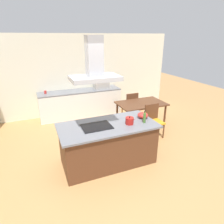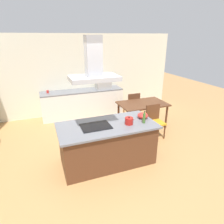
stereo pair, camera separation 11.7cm
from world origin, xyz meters
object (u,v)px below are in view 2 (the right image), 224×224
at_px(olive_oil_bottle, 144,118).
at_px(countertop_microwave, 103,84).
at_px(tea_kettle, 129,121).
at_px(mixing_bowl, 143,116).
at_px(coffee_mug_red, 48,92).
at_px(chair_facing_island, 154,119).
at_px(dining_table, 143,106).
at_px(range_hood, 94,66).
at_px(chair_facing_back_wall, 132,104).
at_px(cooktop, 96,126).

xyz_separation_m(olive_oil_bottle, countertop_microwave, (0.13, 3.07, 0.03)).
distance_m(tea_kettle, mixing_bowl, 0.45).
distance_m(coffee_mug_red, chair_facing_island, 3.46).
bearing_deg(chair_facing_island, countertop_microwave, 108.12).
bearing_deg(olive_oil_bottle, dining_table, 61.12).
xyz_separation_m(olive_oil_bottle, range_hood, (-1.00, 0.19, 1.09)).
bearing_deg(range_hood, chair_facing_back_wall, 47.46).
bearing_deg(coffee_mug_red, countertop_microwave, -2.17).
xyz_separation_m(coffee_mug_red, chair_facing_back_wall, (2.58, -0.94, -0.44)).
bearing_deg(mixing_bowl, chair_facing_island, 40.83).
bearing_deg(range_hood, dining_table, 36.13).
relative_size(cooktop, tea_kettle, 2.69).
height_order(coffee_mug_red, chair_facing_back_wall, coffee_mug_red).
distance_m(countertop_microwave, coffee_mug_red, 1.87).
bearing_deg(olive_oil_bottle, range_hood, 169.13).
xyz_separation_m(dining_table, chair_facing_island, (-0.00, -0.67, -0.16)).
bearing_deg(range_hood, tea_kettle, -11.12).
height_order(cooktop, range_hood, range_hood).
distance_m(coffee_mug_red, dining_table, 3.05).
relative_size(coffee_mug_red, dining_table, 0.06).
distance_m(tea_kettle, dining_table, 1.91).
relative_size(tea_kettle, coffee_mug_red, 2.48).
relative_size(tea_kettle, chair_facing_island, 0.25).
distance_m(chair_facing_island, chair_facing_back_wall, 1.33).
relative_size(countertop_microwave, chair_facing_back_wall, 0.56).
bearing_deg(mixing_bowl, dining_table, 60.29).
distance_m(coffee_mug_red, range_hood, 3.25).
bearing_deg(range_hood, coffee_mug_red, 103.99).
bearing_deg(countertop_microwave, dining_table, -64.86).
distance_m(countertop_microwave, chair_facing_island, 2.37).
bearing_deg(range_hood, countertop_microwave, 68.59).
distance_m(mixing_bowl, chair_facing_island, 1.09).
distance_m(chair_facing_island, range_hood, 2.53).
bearing_deg(tea_kettle, olive_oil_bottle, -10.32).
distance_m(cooktop, olive_oil_bottle, 1.02).
relative_size(dining_table, chair_facing_island, 1.57).
bearing_deg(range_hood, cooktop, 0.00).
xyz_separation_m(olive_oil_bottle, mixing_bowl, (0.10, 0.23, -0.05)).
bearing_deg(mixing_bowl, range_hood, -178.09).
distance_m(dining_table, chair_facing_back_wall, 0.68).
bearing_deg(dining_table, tea_kettle, -128.23).
bearing_deg(countertop_microwave, cooktop, -111.41).
height_order(tea_kettle, range_hood, range_hood).
height_order(tea_kettle, dining_table, tea_kettle).
bearing_deg(countertop_microwave, olive_oil_bottle, -92.44).
relative_size(countertop_microwave, range_hood, 0.56).
height_order(olive_oil_bottle, mixing_bowl, olive_oil_bottle).
relative_size(chair_facing_island, range_hood, 0.99).
height_order(olive_oil_bottle, range_hood, range_hood).
bearing_deg(dining_table, olive_oil_bottle, -118.88).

